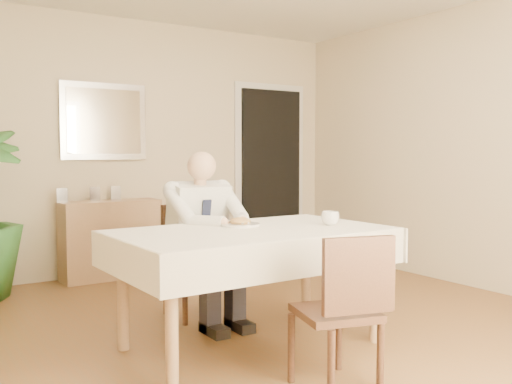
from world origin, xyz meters
TOP-DOWN VIEW (x-y plane):
  - room at (0.00, 0.00)m, footprint 5.00×5.02m
  - doorway at (1.55, 2.46)m, footprint 0.96×0.07m
  - mirror at (-0.44, 2.47)m, footprint 0.86×0.04m
  - dining_table at (-0.33, -0.12)m, footprint 1.74×1.06m
  - chair_far at (-0.33, 0.76)m, footprint 0.42×0.42m
  - chair_near at (-0.30, -0.97)m, footprint 0.47×0.48m
  - seated_man at (-0.33, 0.47)m, footprint 0.48×0.72m
  - plate at (-0.31, 0.06)m, footprint 0.26×0.26m
  - food at (-0.31, 0.06)m, footprint 0.14×0.14m
  - knife at (-0.27, -0.00)m, footprint 0.01×0.13m
  - fork at (-0.35, -0.00)m, footprint 0.01×0.13m
  - coffee_mug at (0.21, -0.24)m, footprint 0.13×0.13m
  - sideboard at (-0.44, 2.32)m, footprint 0.97×0.36m
  - photo_frame_left at (-0.91, 2.32)m, footprint 0.10×0.02m
  - photo_frame_center at (-0.59, 2.35)m, footprint 0.10×0.02m
  - photo_frame_right at (-0.37, 2.38)m, footprint 0.10×0.02m

SIDE VIEW (x-z plane):
  - sideboard at x=-0.44m, z-range 0.00..0.77m
  - chair_near at x=-0.30m, z-range 0.05..0.87m
  - chair_far at x=-0.33m, z-range 0.05..0.89m
  - dining_table at x=-0.33m, z-range 0.29..1.04m
  - seated_man at x=-0.33m, z-range 0.07..1.31m
  - plate at x=-0.31m, z-range 0.75..0.77m
  - knife at x=-0.27m, z-range 0.77..0.78m
  - fork at x=-0.35m, z-range 0.77..0.78m
  - food at x=-0.31m, z-range 0.76..0.81m
  - coffee_mug at x=0.21m, z-range 0.75..0.85m
  - photo_frame_left at x=-0.91m, z-range 0.77..0.91m
  - photo_frame_center at x=-0.59m, z-range 0.77..0.91m
  - photo_frame_right at x=-0.37m, z-range 0.77..0.91m
  - doorway at x=1.55m, z-range -0.05..2.05m
  - room at x=0.00m, z-range 0.00..2.60m
  - mirror at x=-0.44m, z-range 1.17..1.93m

